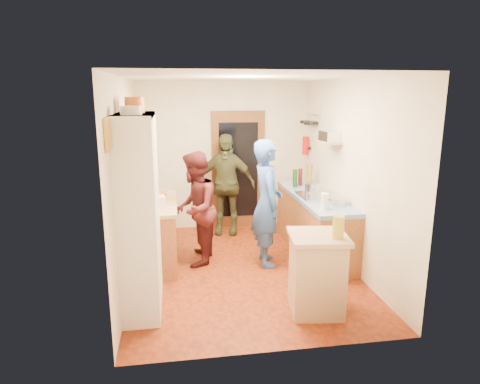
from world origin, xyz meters
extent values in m
cube|color=#8A340D|center=(0.00, 0.00, -0.01)|extent=(3.00, 4.00, 0.02)
cube|color=silver|center=(0.00, 0.00, 2.61)|extent=(3.00, 4.00, 0.02)
cube|color=silver|center=(0.00, 2.01, 1.30)|extent=(3.00, 0.02, 2.60)
cube|color=silver|center=(0.00, -2.01, 1.30)|extent=(3.00, 0.02, 2.60)
cube|color=silver|center=(-1.51, 0.00, 1.30)|extent=(0.02, 4.00, 2.60)
cube|color=silver|center=(1.51, 0.00, 1.30)|extent=(0.02, 4.00, 2.60)
cube|color=brown|center=(0.25, 1.97, 1.05)|extent=(0.95, 0.06, 2.10)
cube|color=black|center=(0.25, 1.94, 1.05)|extent=(0.70, 0.02, 1.70)
cube|color=white|center=(-1.30, -0.80, 1.10)|extent=(0.40, 1.20, 2.20)
cube|color=white|center=(-1.30, -0.80, 2.18)|extent=(0.40, 1.14, 0.04)
cylinder|color=white|center=(-1.30, -1.16, 2.24)|extent=(0.21, 0.21, 0.09)
cylinder|color=orange|center=(-1.30, -0.70, 2.28)|extent=(0.21, 0.21, 0.17)
cylinder|color=orange|center=(-1.30, -0.44, 2.28)|extent=(0.19, 0.19, 0.17)
cube|color=#9F6735|center=(-1.20, 0.45, 0.42)|extent=(0.60, 1.40, 0.85)
cube|color=tan|center=(-1.20, 0.45, 0.88)|extent=(0.64, 1.44, 0.05)
cube|color=white|center=(-1.15, 0.03, 0.99)|extent=(0.26, 0.20, 0.18)
cylinder|color=white|center=(-1.25, 0.27, 0.98)|extent=(0.17, 0.17, 0.16)
cylinder|color=orange|center=(-1.12, 0.60, 0.95)|extent=(0.22, 0.22, 0.09)
cube|color=tan|center=(-1.18, 1.07, 0.91)|extent=(0.36, 0.31, 0.02)
cube|color=#9F6735|center=(1.20, 0.50, 0.42)|extent=(0.60, 2.20, 0.84)
cube|color=#1447A1|center=(1.20, 0.50, 0.87)|extent=(0.62, 2.22, 0.06)
cube|color=silver|center=(1.20, 0.34, 0.92)|extent=(0.55, 0.58, 0.04)
cylinder|color=silver|center=(1.15, 0.48, 1.01)|extent=(0.22, 0.22, 0.14)
cylinder|color=#143F14|center=(1.05, 1.08, 1.05)|extent=(0.09, 0.09, 0.29)
cylinder|color=#591419|center=(1.18, 1.21, 1.04)|extent=(0.08, 0.08, 0.28)
cylinder|color=olive|center=(1.31, 1.12, 1.08)|extent=(0.11, 0.11, 0.36)
cylinder|color=white|center=(1.05, -0.31, 1.01)|extent=(0.11, 0.11, 0.22)
cylinder|color=silver|center=(1.30, -0.11, 0.95)|extent=(0.30, 0.30, 0.10)
cube|color=tan|center=(0.62, -1.31, 0.43)|extent=(0.62, 0.62, 0.86)
cube|color=tan|center=(0.62, -1.31, 0.89)|extent=(0.70, 0.70, 0.05)
cube|color=white|center=(0.58, -1.25, 0.90)|extent=(0.38, 0.32, 0.02)
cylinder|color=#AD9E2D|center=(0.79, -1.45, 1.03)|extent=(0.14, 0.14, 0.24)
cylinder|color=silver|center=(1.46, 1.52, 2.05)|extent=(0.02, 0.65, 0.02)
cylinder|color=black|center=(1.40, 1.35, 1.92)|extent=(0.18, 0.18, 0.05)
cylinder|color=black|center=(1.40, 1.55, 1.90)|extent=(0.16, 0.16, 0.05)
cylinder|color=black|center=(1.40, 1.75, 1.91)|extent=(0.17, 0.17, 0.05)
cube|color=tan|center=(1.37, 0.45, 1.70)|extent=(0.26, 0.42, 0.03)
cube|color=silver|center=(1.37, 0.45, 1.79)|extent=(0.25, 0.32, 0.15)
cube|color=black|center=(1.47, 1.70, 1.45)|extent=(0.06, 0.10, 0.04)
cylinder|color=red|center=(1.41, 1.70, 1.50)|extent=(0.11, 0.11, 0.32)
cube|color=gold|center=(-1.48, -1.55, 2.05)|extent=(0.03, 0.25, 0.30)
imported|color=#2F57A6|center=(0.41, 0.12, 0.90)|extent=(0.44, 0.66, 1.79)
imported|color=#461718|center=(-0.59, 0.35, 0.81)|extent=(0.77, 0.90, 1.62)
imported|color=#3B3E22|center=(-0.02, 1.59, 0.87)|extent=(1.10, 0.68, 1.74)
camera|label=1|loc=(-0.92, -5.53, 2.42)|focal=32.00mm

